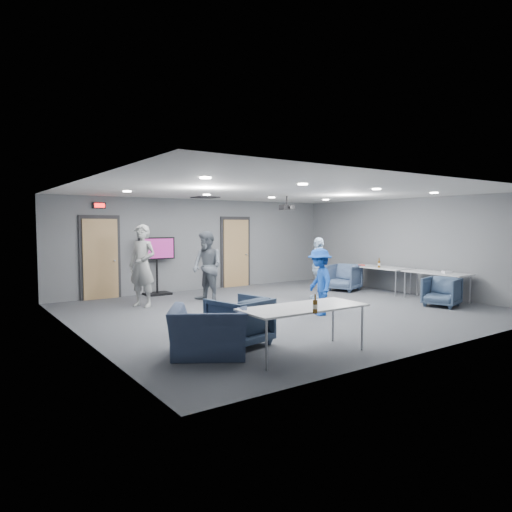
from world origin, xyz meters
TOP-DOWN VIEW (x-y plane):
  - floor at (0.00, 0.00)m, footprint 9.00×9.00m
  - ceiling at (0.00, 0.00)m, footprint 9.00×9.00m
  - wall_back at (0.00, 4.00)m, footprint 9.00×0.02m
  - wall_front at (0.00, -4.00)m, footprint 9.00×0.02m
  - wall_left at (-4.50, 0.00)m, footprint 0.02×8.00m
  - wall_right at (4.50, 0.00)m, footprint 0.02×8.00m
  - door_left at (-3.00, 3.95)m, footprint 1.06×0.17m
  - door_right at (1.20, 3.95)m, footprint 1.06×0.17m
  - exit_sign at (-3.00, 3.93)m, footprint 0.32×0.08m
  - hvac_diffuser at (-0.50, 2.80)m, footprint 0.60×0.60m
  - downlights at (0.00, 0.00)m, footprint 6.18×3.78m
  - person_a at (-2.52, 2.22)m, footprint 0.77×0.85m
  - person_b at (-0.92, 1.96)m, footprint 0.84×0.99m
  - person_c at (1.64, 0.61)m, footprint 0.76×1.03m
  - person_d at (0.25, -0.93)m, footprint 0.86×1.07m
  - chair_right_a at (3.32, 1.34)m, footprint 1.09×1.08m
  - chair_right_c at (3.35, -1.84)m, footprint 0.94×0.92m
  - chair_front_a at (-2.50, -2.00)m, footprint 1.01×1.03m
  - chair_front_b at (-3.21, -2.27)m, footprint 1.49×1.45m
  - table_right_a at (4.00, 0.64)m, footprint 0.80×1.93m
  - table_right_b at (4.00, -1.26)m, footprint 0.70×1.68m
  - table_front_left at (-2.00, -3.00)m, footprint 1.99×0.88m
  - bottle_front at (-2.22, -3.49)m, footprint 0.07×0.07m
  - bottle_right at (3.80, 0.44)m, footprint 0.07×0.07m
  - snack_box at (3.80, 1.09)m, footprint 0.21×0.17m
  - wrapper at (4.08, -1.50)m, footprint 0.26×0.22m
  - tv_stand at (-1.52, 3.75)m, footprint 1.05×0.50m
  - projector at (0.96, 1.10)m, footprint 0.36×0.33m

SIDE VIEW (x-z plane):
  - floor at x=0.00m, z-range 0.00..0.00m
  - chair_right_c at x=3.35m, z-range 0.00..0.70m
  - chair_front_b at x=-3.21m, z-range 0.00..0.74m
  - chair_right_a at x=3.32m, z-range 0.00..0.78m
  - chair_front_a at x=-2.50m, z-range 0.00..0.79m
  - table_right_b at x=4.00m, z-range 0.32..1.05m
  - table_right_a at x=4.00m, z-range 0.32..1.05m
  - table_front_left at x=-2.00m, z-range 0.32..1.05m
  - person_d at x=0.25m, z-range 0.00..1.45m
  - snack_box at x=3.80m, z-range 0.73..0.77m
  - wrapper at x=4.08m, z-range 0.73..0.78m
  - person_c at x=1.64m, z-range 0.00..1.62m
  - bottle_front at x=-2.22m, z-range 0.69..0.96m
  - bottle_right at x=3.80m, z-range 0.69..0.97m
  - person_b at x=-0.92m, z-range 0.00..1.79m
  - tv_stand at x=-1.52m, z-range 0.11..1.71m
  - person_a at x=-2.52m, z-range 0.00..1.96m
  - door_left at x=-3.00m, z-range -0.05..2.19m
  - door_right at x=1.20m, z-range -0.05..2.19m
  - wall_back at x=0.00m, z-range 0.00..2.70m
  - wall_front at x=0.00m, z-range 0.00..2.70m
  - wall_left at x=-4.50m, z-range 0.00..2.70m
  - wall_right at x=4.50m, z-range 0.00..2.70m
  - projector at x=0.96m, z-range 2.23..2.58m
  - exit_sign at x=-3.00m, z-range 2.37..2.53m
  - downlights at x=0.00m, z-range 2.67..2.69m
  - hvac_diffuser at x=-0.50m, z-range 2.67..2.70m
  - ceiling at x=0.00m, z-range 2.70..2.70m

